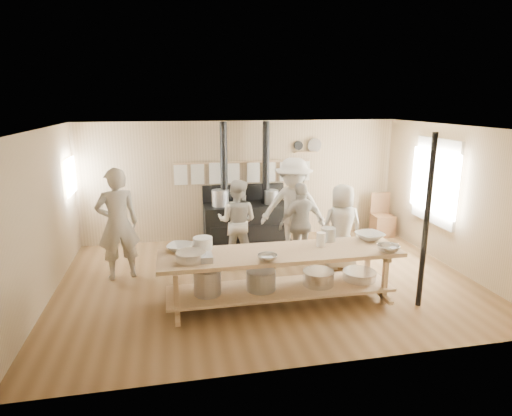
{
  "coord_description": "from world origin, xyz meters",
  "views": [
    {
      "loc": [
        -1.54,
        -6.69,
        3.03
      ],
      "look_at": [
        -0.16,
        0.2,
        1.25
      ],
      "focal_mm": 30.0,
      "sensor_mm": 36.0,
      "label": 1
    }
  ],
  "objects_px": {
    "chair": "(382,223)",
    "roasting_pan": "(198,258)",
    "cook_center": "(342,227)",
    "stove": "(245,219)",
    "cook_by_window": "(293,208)",
    "prep_table": "(280,272)",
    "cook_far_left": "(118,224)",
    "cook_left": "(237,221)",
    "cook_right": "(301,224)"
  },
  "relations": [
    {
      "from": "chair",
      "to": "roasting_pan",
      "type": "xyz_separation_m",
      "value": [
        -4.39,
        -3.03,
        0.61
      ]
    },
    {
      "from": "cook_center",
      "to": "roasting_pan",
      "type": "height_order",
      "value": "cook_center"
    },
    {
      "from": "stove",
      "to": "cook_by_window",
      "type": "distance_m",
      "value": 1.36
    },
    {
      "from": "prep_table",
      "to": "cook_far_left",
      "type": "bearing_deg",
      "value": 148.03
    },
    {
      "from": "cook_far_left",
      "to": "stove",
      "type": "bearing_deg",
      "value": -163.43
    },
    {
      "from": "cook_by_window",
      "to": "cook_center",
      "type": "bearing_deg",
      "value": -23.93
    },
    {
      "from": "cook_center",
      "to": "chair",
      "type": "distance_m",
      "value": 2.43
    },
    {
      "from": "cook_left",
      "to": "cook_right",
      "type": "xyz_separation_m",
      "value": [
        1.16,
        -0.31,
        -0.02
      ]
    },
    {
      "from": "chair",
      "to": "cook_by_window",
      "type": "bearing_deg",
      "value": -156.17
    },
    {
      "from": "cook_left",
      "to": "roasting_pan",
      "type": "relative_size",
      "value": 3.93
    },
    {
      "from": "stove",
      "to": "cook_by_window",
      "type": "bearing_deg",
      "value": -52.96
    },
    {
      "from": "chair",
      "to": "cook_far_left",
      "type": "bearing_deg",
      "value": -162.99
    },
    {
      "from": "cook_by_window",
      "to": "roasting_pan",
      "type": "distance_m",
      "value": 2.94
    },
    {
      "from": "cook_far_left",
      "to": "cook_left",
      "type": "distance_m",
      "value": 2.15
    },
    {
      "from": "prep_table",
      "to": "cook_by_window",
      "type": "bearing_deg",
      "value": 68.85
    },
    {
      "from": "cook_center",
      "to": "prep_table",
      "type": "bearing_deg",
      "value": 39.41
    },
    {
      "from": "cook_by_window",
      "to": "cook_far_left",
      "type": "bearing_deg",
      "value": -147.24
    },
    {
      "from": "cook_center",
      "to": "cook_far_left",
      "type": "bearing_deg",
      "value": -4.93
    },
    {
      "from": "stove",
      "to": "cook_left",
      "type": "xyz_separation_m",
      "value": [
        -0.36,
        -1.14,
        0.28
      ]
    },
    {
      "from": "prep_table",
      "to": "cook_left",
      "type": "xyz_separation_m",
      "value": [
        -0.36,
        1.87,
        0.28
      ]
    },
    {
      "from": "stove",
      "to": "prep_table",
      "type": "relative_size",
      "value": 0.72
    },
    {
      "from": "chair",
      "to": "roasting_pan",
      "type": "relative_size",
      "value": 2.37
    },
    {
      "from": "cook_far_left",
      "to": "cook_center",
      "type": "bearing_deg",
      "value": 160.89
    },
    {
      "from": "prep_table",
      "to": "cook_far_left",
      "type": "relative_size",
      "value": 1.85
    },
    {
      "from": "prep_table",
      "to": "cook_far_left",
      "type": "xyz_separation_m",
      "value": [
        -2.47,
        1.54,
        0.45
      ]
    },
    {
      "from": "cook_center",
      "to": "chair",
      "type": "bearing_deg",
      "value": -135.61
    },
    {
      "from": "cook_right",
      "to": "prep_table",
      "type": "bearing_deg",
      "value": 49.37
    },
    {
      "from": "stove",
      "to": "prep_table",
      "type": "xyz_separation_m",
      "value": [
        -0.0,
        -3.02,
        -0.0
      ]
    },
    {
      "from": "cook_right",
      "to": "cook_center",
      "type": "bearing_deg",
      "value": 138.57
    },
    {
      "from": "cook_far_left",
      "to": "cook_right",
      "type": "height_order",
      "value": "cook_far_left"
    },
    {
      "from": "cook_left",
      "to": "cook_right",
      "type": "relative_size",
      "value": 1.03
    },
    {
      "from": "cook_center",
      "to": "cook_right",
      "type": "height_order",
      "value": "cook_center"
    },
    {
      "from": "chair",
      "to": "roasting_pan",
      "type": "bearing_deg",
      "value": -141.64
    },
    {
      "from": "stove",
      "to": "cook_center",
      "type": "relative_size",
      "value": 1.65
    },
    {
      "from": "cook_far_left",
      "to": "cook_by_window",
      "type": "bearing_deg",
      "value": 173.73
    },
    {
      "from": "cook_center",
      "to": "cook_right",
      "type": "xyz_separation_m",
      "value": [
        -0.66,
        0.35,
        -0.01
      ]
    },
    {
      "from": "prep_table",
      "to": "chair",
      "type": "height_order",
      "value": "chair"
    },
    {
      "from": "cook_left",
      "to": "chair",
      "type": "bearing_deg",
      "value": -139.41
    },
    {
      "from": "cook_far_left",
      "to": "cook_center",
      "type": "xyz_separation_m",
      "value": [
        3.94,
        -0.34,
        -0.18
      ]
    },
    {
      "from": "cook_left",
      "to": "chair",
      "type": "height_order",
      "value": "cook_left"
    },
    {
      "from": "prep_table",
      "to": "cook_far_left",
      "type": "distance_m",
      "value": 2.95
    },
    {
      "from": "cook_far_left",
      "to": "cook_left",
      "type": "bearing_deg",
      "value": 174.66
    },
    {
      "from": "cook_left",
      "to": "cook_center",
      "type": "xyz_separation_m",
      "value": [
        1.82,
        -0.67,
        -0.01
      ]
    },
    {
      "from": "stove",
      "to": "prep_table",
      "type": "distance_m",
      "value": 3.02
    },
    {
      "from": "cook_far_left",
      "to": "cook_left",
      "type": "xyz_separation_m",
      "value": [
        2.12,
        0.33,
        -0.17
      ]
    },
    {
      "from": "cook_far_left",
      "to": "cook_left",
      "type": "height_order",
      "value": "cook_far_left"
    },
    {
      "from": "cook_by_window",
      "to": "chair",
      "type": "bearing_deg",
      "value": 44.88
    },
    {
      "from": "cook_left",
      "to": "roasting_pan",
      "type": "distance_m",
      "value": 2.21
    },
    {
      "from": "stove",
      "to": "cook_left",
      "type": "distance_m",
      "value": 1.23
    },
    {
      "from": "prep_table",
      "to": "cook_right",
      "type": "bearing_deg",
      "value": 62.72
    }
  ]
}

